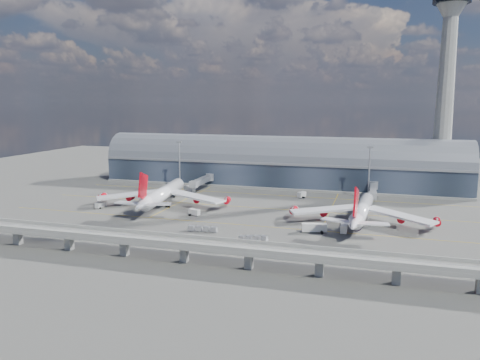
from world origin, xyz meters
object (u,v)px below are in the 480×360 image
(service_truck_5, at_px, (190,189))
(airliner_left, at_px, (162,194))
(service_truck_2, at_px, (314,228))
(service_truck_4, at_px, (302,195))
(service_truck_1, at_px, (194,212))
(service_truck_3, at_px, (344,229))
(cargo_train_0, at_px, (253,238))
(floodlight_mast_left, at_px, (179,163))
(airliner_right, at_px, (362,211))
(control_tower, at_px, (445,92))
(floodlight_mast_right, at_px, (369,171))
(cargo_train_1, at_px, (203,229))
(service_truck_0, at_px, (101,205))

(service_truck_5, bearing_deg, airliner_left, -151.13)
(service_truck_2, distance_m, service_truck_4, 62.25)
(service_truck_1, relative_size, service_truck_3, 0.81)
(service_truck_1, distance_m, cargo_train_0, 42.67)
(floodlight_mast_left, relative_size, cargo_train_0, 2.53)
(service_truck_3, xyz_separation_m, service_truck_4, (-24.81, 57.96, -0.13))
(cargo_train_0, bearing_deg, service_truck_1, 66.99)
(airliner_right, height_order, service_truck_5, airliner_right)
(control_tower, relative_size, service_truck_4, 19.59)
(floodlight_mast_left, relative_size, floodlight_mast_right, 1.00)
(floodlight_mast_right, height_order, service_truck_4, floodlight_mast_right)
(airliner_right, relative_size, service_truck_1, 11.97)
(service_truck_4, xyz_separation_m, cargo_train_1, (-24.91, -71.37, -0.42))
(floodlight_mast_right, bearing_deg, service_truck_2, -104.28)
(service_truck_1, distance_m, service_truck_5, 52.06)
(control_tower, distance_m, cargo_train_1, 148.98)
(service_truck_4, relative_size, service_truck_5, 0.77)
(service_truck_1, xyz_separation_m, service_truck_3, (61.79, -8.34, 0.18))
(cargo_train_0, distance_m, cargo_train_1, 21.43)
(service_truck_4, distance_m, cargo_train_0, 77.08)
(service_truck_0, relative_size, service_truck_1, 1.25)
(airliner_left, bearing_deg, service_truck_0, -165.79)
(floodlight_mast_right, xyz_separation_m, service_truck_0, (-114.19, -54.99, -12.31))
(airliner_right, xyz_separation_m, cargo_train_1, (-55.21, -27.94, -3.96))
(floodlight_mast_right, relative_size, cargo_train_0, 2.53)
(airliner_right, distance_m, service_truck_5, 98.17)
(control_tower, distance_m, service_truck_2, 119.58)
(floodlight_mast_right, height_order, service_truck_0, floodlight_mast_right)
(floodlight_mast_left, distance_m, cargo_train_0, 106.29)
(floodlight_mast_right, xyz_separation_m, service_truck_2, (-17.13, -67.33, -11.93))
(cargo_train_1, bearing_deg, floodlight_mast_left, 32.98)
(airliner_left, distance_m, service_truck_0, 27.65)
(airliner_left, height_order, service_truck_1, airliner_left)
(control_tower, bearing_deg, service_truck_0, -150.91)
(floodlight_mast_right, bearing_deg, airliner_left, -153.40)
(service_truck_2, distance_m, cargo_train_1, 40.79)
(airliner_left, xyz_separation_m, service_truck_2, (71.83, -22.79, -3.97))
(cargo_train_1, bearing_deg, control_tower, -36.90)
(airliner_right, height_order, service_truck_0, airliner_right)
(floodlight_mast_right, bearing_deg, service_truck_4, -167.89)
(service_truck_0, xyz_separation_m, service_truck_3, (107.45, -9.73, 0.21))
(service_truck_2, relative_size, cargo_train_0, 0.92)
(service_truck_5, bearing_deg, floodlight_mast_left, 73.17)
(floodlight_mast_left, distance_m, service_truck_1, 65.73)
(service_truck_5, bearing_deg, service_truck_0, 179.16)
(airliner_right, xyz_separation_m, cargo_train_0, (-34.52, -33.53, -4.06))
(service_truck_3, xyz_separation_m, cargo_train_1, (-49.71, -13.41, -0.55))
(airliner_right, bearing_deg, service_truck_5, 158.84)
(service_truck_2, relative_size, cargo_train_1, 0.83)
(airliner_left, distance_m, service_truck_2, 75.47)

